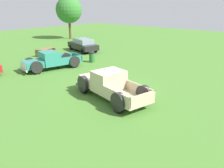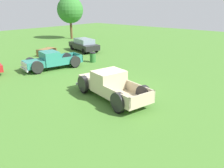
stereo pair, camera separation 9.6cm
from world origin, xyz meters
The scene contains 7 objects.
ground_plane centered at (0.00, 0.00, 0.00)m, with size 80.00×80.00×0.00m, color #477A2D.
pickup_truck_foreground centered at (-0.66, -0.52, 0.77)m, with size 3.04×5.55×1.61m.
pickup_truck_behind_left centered at (0.70, 7.39, 0.73)m, with size 5.24×2.88×1.52m.
sedan_distant_a centered at (8.07, 11.06, 0.78)m, with size 2.87×4.74×1.48m.
picnic_table centered at (3.74, 12.25, 0.49)m, with size 2.14×1.92×0.78m.
trash_can centered at (4.92, 6.41, 0.48)m, with size 0.59×0.59×0.95m.
oak_tree_east centered at (13.91, 20.31, 4.39)m, with size 4.02×4.02×6.42m.
Camera 1 is at (-10.44, -9.13, 5.30)m, focal length 37.26 mm.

